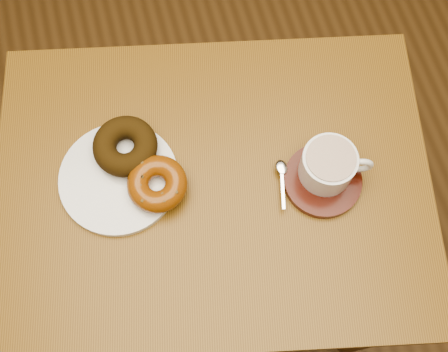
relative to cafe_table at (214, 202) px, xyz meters
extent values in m
plane|color=#55381A|center=(0.05, 0.14, -0.61)|extent=(6.00, 6.00, 0.00)
cube|color=brown|center=(0.00, 0.00, 0.10)|extent=(0.88, 0.73, 0.03)
cylinder|color=#4B2D15|center=(0.29, -0.32, -0.26)|extent=(0.04, 0.04, 0.70)
cylinder|color=#4B2D15|center=(-0.29, 0.32, -0.26)|extent=(0.04, 0.04, 0.70)
cylinder|color=#4B2D15|center=(0.39, 0.17, -0.26)|extent=(0.04, 0.04, 0.70)
cylinder|color=white|center=(-0.16, 0.05, 0.12)|extent=(0.29, 0.29, 0.01)
torus|color=#301F09|center=(-0.13, 0.09, 0.15)|extent=(0.13, 0.13, 0.04)
torus|color=brown|center=(-0.10, 0.01, 0.15)|extent=(0.11, 0.11, 0.04)
cube|color=#4C3919|center=(-0.06, 0.01, 0.16)|extent=(0.01, 0.00, 0.00)
cube|color=#4C3919|center=(-0.07, 0.02, 0.16)|extent=(0.01, 0.01, 0.00)
cube|color=#4C3919|center=(-0.07, 0.04, 0.16)|extent=(0.01, 0.01, 0.00)
cube|color=#4C3919|center=(-0.09, 0.04, 0.16)|extent=(0.01, 0.01, 0.00)
cube|color=#4C3919|center=(-0.10, 0.04, 0.16)|extent=(0.01, 0.01, 0.00)
cube|color=#4C3919|center=(-0.11, 0.04, 0.16)|extent=(0.01, 0.01, 0.00)
cube|color=#4C3919|center=(-0.12, 0.03, 0.16)|extent=(0.01, 0.01, 0.00)
cube|color=#4C3919|center=(-0.13, 0.02, 0.16)|extent=(0.01, 0.01, 0.00)
cube|color=#4C3919|center=(-0.13, 0.00, 0.16)|extent=(0.01, 0.01, 0.00)
cube|color=#4C3919|center=(-0.12, -0.01, 0.16)|extent=(0.01, 0.01, 0.00)
cube|color=#4C3919|center=(-0.11, -0.02, 0.16)|extent=(0.01, 0.01, 0.00)
cube|color=#4C3919|center=(-0.10, -0.02, 0.16)|extent=(0.01, 0.01, 0.00)
cube|color=#4C3919|center=(-0.09, -0.02, 0.16)|extent=(0.01, 0.01, 0.00)
cube|color=#4C3919|center=(-0.07, -0.01, 0.16)|extent=(0.01, 0.01, 0.00)
cube|color=#4C3919|center=(-0.07, 0.00, 0.16)|extent=(0.01, 0.01, 0.00)
cylinder|color=#390F07|center=(0.19, -0.05, 0.12)|extent=(0.16, 0.16, 0.01)
cylinder|color=white|center=(0.19, -0.04, 0.16)|extent=(0.09, 0.09, 0.06)
cylinder|color=brown|center=(0.19, -0.04, 0.19)|extent=(0.08, 0.08, 0.00)
torus|color=white|center=(0.25, -0.05, 0.16)|extent=(0.04, 0.02, 0.04)
ellipsoid|color=silver|center=(0.12, -0.01, 0.13)|extent=(0.02, 0.03, 0.01)
cube|color=silver|center=(0.11, -0.05, 0.13)|extent=(0.02, 0.07, 0.00)
camera|label=1|loc=(-0.07, -0.33, 1.05)|focal=45.00mm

